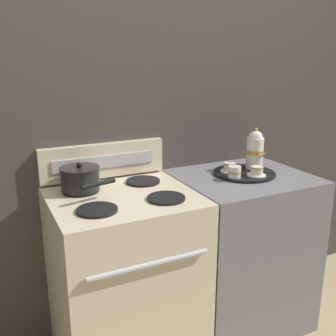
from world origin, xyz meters
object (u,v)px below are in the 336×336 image
object	(u,v)px
creamer_jug	(234,172)
teacup_right	(257,171)
teacup_left	(229,167)
stove	(125,279)
teapot	(255,150)
saucepan	(80,178)
serving_tray	(244,173)

from	to	relation	value
creamer_jug	teacup_right	bearing A→B (deg)	-12.36
teacup_left	stove	bearing A→B (deg)	-174.17
creamer_jug	teapot	bearing A→B (deg)	25.48
teapot	teacup_left	distance (m)	0.19
creamer_jug	teacup_left	bearing A→B (deg)	69.20
saucepan	creamer_jug	size ratio (longest dim) A/B	4.26
serving_tray	teacup_left	bearing A→B (deg)	148.06
creamer_jug	saucepan	bearing A→B (deg)	167.52
teacup_left	teapot	bearing A→B (deg)	-1.45
saucepan	creamer_jug	distance (m)	0.82
saucepan	teapot	distance (m)	1.02
teacup_right	stove	bearing A→B (deg)	175.08
serving_tray	saucepan	bearing A→B (deg)	172.72
teapot	stove	bearing A→B (deg)	-175.65
serving_tray	teacup_right	distance (m)	0.10
saucepan	teacup_left	xyz separation A→B (m)	(0.84, -0.07, -0.03)
teacup_left	creamer_jug	size ratio (longest dim) A/B	1.44
saucepan	teapot	xyz separation A→B (m)	(1.01, -0.08, 0.06)
saucepan	serving_tray	size ratio (longest dim) A/B	0.87
stove	creamer_jug	distance (m)	0.81
teacup_right	creamer_jug	distance (m)	0.13
teapot	teacup_right	xyz separation A→B (m)	(-0.08, -0.13, -0.09)
saucepan	serving_tray	bearing A→B (deg)	-7.28
saucepan	teacup_left	size ratio (longest dim) A/B	2.96
teacup_right	teapot	bearing A→B (deg)	57.34
saucepan	creamer_jug	xyz separation A→B (m)	(0.80, -0.18, -0.02)
teacup_right	creamer_jug	xyz separation A→B (m)	(-0.13, 0.03, 0.01)
saucepan	teacup_right	world-z (taller)	saucepan
stove	teapot	xyz separation A→B (m)	(0.84, 0.06, 0.59)
serving_tray	teacup_left	size ratio (longest dim) A/B	3.39
stove	saucepan	distance (m)	0.58
teacup_left	serving_tray	bearing A→B (deg)	-31.94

